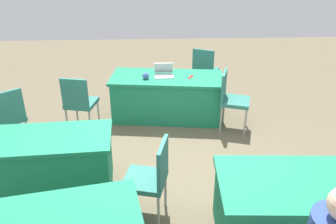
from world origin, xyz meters
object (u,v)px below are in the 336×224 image
(table_foreground, at_px, (167,97))
(table_mid_left, at_px, (41,164))
(chair_aisle, at_px, (79,101))
(laptop_silver, at_px, (164,74))
(chair_by_pillar, at_px, (8,116))
(chair_tucked_right, at_px, (231,97))
(yarn_ball, at_px, (146,76))
(chair_near_front, at_px, (205,68))
(chair_tucked_left, at_px, (151,175))
(table_mid_right, at_px, (299,212))
(scissors_red, at_px, (191,77))

(table_foreground, height_order, table_mid_left, same)
(chair_aisle, height_order, laptop_silver, chair_aisle)
(table_foreground, distance_m, chair_by_pillar, 2.52)
(chair_tucked_right, distance_m, yarn_ball, 1.43)
(table_mid_left, distance_m, laptop_silver, 2.57)
(table_foreground, bearing_deg, chair_near_front, -129.90)
(chair_tucked_left, xyz_separation_m, chair_aisle, (1.11, -1.98, 0.01))
(chair_by_pillar, bearing_deg, table_mid_right, -68.05)
(chair_near_front, bearing_deg, chair_aisle, -120.34)
(yarn_ball, bearing_deg, chair_tucked_right, 163.47)
(chair_tucked_right, relative_size, chair_by_pillar, 1.01)
(table_mid_left, bearing_deg, table_mid_right, 161.01)
(table_foreground, xyz_separation_m, chair_tucked_left, (0.28, 2.49, 0.18))
(table_foreground, distance_m, chair_near_front, 1.23)
(table_foreground, xyz_separation_m, chair_by_pillar, (2.31, 0.99, 0.19))
(chair_near_front, xyz_separation_m, scissors_red, (0.38, 0.98, 0.20))
(chair_by_pillar, bearing_deg, laptop_silver, -14.80)
(table_mid_right, height_order, chair_tucked_right, chair_tucked_right)
(chair_near_front, distance_m, laptop_silver, 1.24)
(table_foreground, height_order, yarn_ball, yarn_ball)
(chair_aisle, bearing_deg, chair_tucked_left, -48.26)
(chair_near_front, distance_m, chair_aisle, 2.61)
(table_foreground, xyz_separation_m, chair_aisle, (1.39, 0.51, 0.18))
(chair_tucked_right, xyz_separation_m, yarn_ball, (1.35, -0.40, 0.23))
(chair_tucked_left, relative_size, yarn_ball, 8.66)
(chair_by_pillar, relative_size, laptop_silver, 2.97)
(laptop_silver, bearing_deg, table_foreground, 141.15)
(chair_tucked_right, distance_m, scissors_red, 0.78)
(table_foreground, relative_size, scissors_red, 10.91)
(chair_tucked_right, bearing_deg, laptop_silver, -99.54)
(scissors_red, bearing_deg, chair_near_front, -173.99)
(table_mid_right, relative_size, yarn_ball, 15.34)
(chair_tucked_left, distance_m, chair_aisle, 2.27)
(table_mid_right, xyz_separation_m, chair_tucked_right, (0.18, -2.42, 0.19))
(table_mid_right, xyz_separation_m, scissors_red, (0.79, -2.88, 0.37))
(chair_aisle, bearing_deg, table_foreground, 32.44)
(chair_aisle, bearing_deg, table_mid_left, -86.09)
(table_mid_right, height_order, chair_by_pillar, chair_by_pillar)
(chair_tucked_left, bearing_deg, table_mid_left, 81.83)
(table_mid_left, distance_m, chair_near_front, 3.76)
(chair_aisle, bearing_deg, laptop_silver, 34.37)
(chair_tucked_right, bearing_deg, scissors_red, -109.74)
(table_mid_left, height_order, chair_tucked_left, chair_tucked_left)
(chair_aisle, relative_size, chair_by_pillar, 0.99)
(chair_near_front, relative_size, scissors_red, 5.34)
(scissors_red, bearing_deg, table_foreground, -68.44)
(chair_near_front, relative_size, chair_aisle, 1.00)
(chair_by_pillar, distance_m, scissors_red, 2.88)
(laptop_silver, bearing_deg, chair_tucked_left, 82.97)
(chair_tucked_left, xyz_separation_m, yarn_ball, (0.07, -2.39, 0.25))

